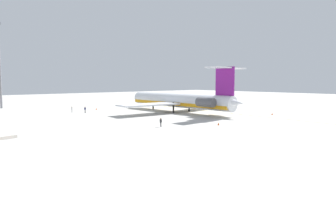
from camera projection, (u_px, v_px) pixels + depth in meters
ground at (214, 111)px, 85.57m from camera, size 301.96×301.96×0.00m
main_jetliner at (181, 100)px, 82.69m from camera, size 42.68×37.96×12.44m
ground_crew_near_nose at (72, 109)px, 81.87m from camera, size 0.41×0.27×1.72m
ground_crew_near_tail at (85, 109)px, 80.63m from camera, size 0.29×0.43×1.81m
ground_crew_portside at (161, 121)px, 56.07m from camera, size 0.39×0.28×1.76m
safety_cone_nose at (272, 114)px, 76.14m from camera, size 0.40×0.40×0.55m
safety_cone_wingtip at (96, 109)px, 89.91m from camera, size 0.40×0.40×0.55m
safety_cone_tail at (218, 124)px, 58.38m from camera, size 0.40×0.40×0.55m
taxiway_centreline at (198, 110)px, 89.28m from camera, size 99.16×1.77×0.01m
light_mast at (0, 62)px, 93.74m from camera, size 4.00×0.70×27.56m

